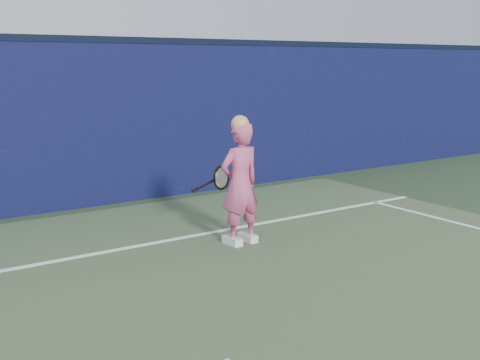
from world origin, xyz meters
TOP-DOWN VIEW (x-y plane):
  - backstop_wall at (0.00, 6.50)m, footprint 24.00×0.40m
  - wall_cap at (0.00, 6.50)m, footprint 24.00×0.42m
  - player at (1.78, 3.42)m, footprint 0.57×0.40m
  - racket at (1.76, 3.86)m, footprint 0.60×0.16m

SIDE VIEW (x-z plane):
  - racket at x=1.76m, z-range 0.59..0.91m
  - player at x=1.78m, z-range -0.03..1.56m
  - backstop_wall at x=0.00m, z-range 0.00..2.50m
  - wall_cap at x=0.00m, z-range 2.50..2.60m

